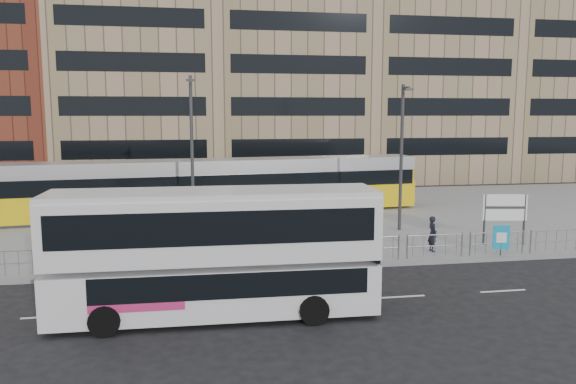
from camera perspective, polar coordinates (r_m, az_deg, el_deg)
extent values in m
plane|color=black|center=(24.07, 3.43, -7.86)|extent=(120.00, 120.00, 0.00)
cube|color=gray|center=(35.55, -0.96, -2.57)|extent=(64.00, 24.00, 0.15)
cube|color=gray|center=(24.09, 3.41, -7.66)|extent=(64.00, 0.25, 0.17)
cube|color=#987C62|center=(56.92, -14.74, 12.15)|extent=(14.00, 16.00, 22.00)
cube|color=#987C62|center=(57.57, -0.36, 13.35)|extent=(14.00, 16.00, 24.00)
cube|color=#987C62|center=(61.29, 12.93, 11.42)|extent=(14.00, 16.00, 21.00)
cube|color=#987C62|center=(67.93, 24.15, 11.42)|extent=(14.00, 16.00, 23.00)
cylinder|color=gray|center=(24.76, 7.72, -4.61)|extent=(32.00, 0.05, 0.05)
cylinder|color=gray|center=(24.87, 7.70, -5.73)|extent=(32.00, 0.04, 0.04)
cube|color=white|center=(20.65, 8.75, -10.62)|extent=(62.00, 0.12, 0.01)
cube|color=silver|center=(18.56, -7.37, -9.54)|extent=(10.41, 2.59, 1.60)
cube|color=silver|center=(18.06, -7.48, -3.54)|extent=(10.41, 2.59, 1.98)
cube|color=silver|center=(17.89, -7.54, -0.28)|extent=(10.41, 2.50, 0.28)
cube|color=black|center=(18.46, -5.91, -8.39)|extent=(8.53, 2.60, 0.80)
cube|color=black|center=(18.03, -7.49, -2.95)|extent=(9.85, 2.62, 1.04)
cube|color=#C12666|center=(18.68, -14.72, -9.78)|extent=(2.87, 2.49, 0.47)
cylinder|color=black|center=(17.90, 2.67, -11.90)|extent=(0.95, 0.30, 0.94)
cylinder|color=black|center=(20.14, 1.31, -9.62)|extent=(0.95, 0.30, 0.94)
cylinder|color=black|center=(17.83, -18.16, -12.37)|extent=(0.95, 0.30, 0.94)
cylinder|color=black|center=(20.08, -17.03, -10.02)|extent=(0.95, 0.30, 0.94)
cube|color=#DEB80C|center=(36.09, -9.78, -0.76)|extent=(30.13, 6.14, 1.71)
cube|color=black|center=(35.94, -9.82, 1.10)|extent=(29.71, 6.14, 0.96)
cube|color=#B5B4BA|center=(35.84, -9.86, 2.54)|extent=(30.11, 5.92, 0.86)
cube|color=#DEB80C|center=(40.15, 11.01, 1.08)|extent=(1.55, 2.54, 2.79)
cylinder|color=#2D2D30|center=(35.98, -9.81, 0.50)|extent=(2.82, 2.82, 3.21)
cube|color=#2D2D30|center=(38.45, 4.68, -1.28)|extent=(3.49, 3.04, 0.54)
cube|color=#2D2D30|center=(36.47, -25.00, -2.50)|extent=(3.49, 3.04, 0.54)
cylinder|color=#2D2D30|center=(29.30, 19.33, -2.64)|extent=(0.11, 0.11, 2.50)
cylinder|color=#2D2D30|center=(30.00, 22.86, -2.58)|extent=(0.11, 0.11, 2.50)
cube|color=white|center=(29.54, 21.17, -1.47)|extent=(2.15, 0.46, 1.30)
cylinder|color=#2D2D30|center=(27.42, 20.80, -5.29)|extent=(0.06, 0.06, 0.74)
cube|color=#0D94BF|center=(27.33, 20.84, -4.34)|extent=(0.73, 0.22, 1.11)
cube|color=white|center=(27.30, 20.88, -4.35)|extent=(0.45, 0.11, 0.46)
imported|color=black|center=(27.16, 14.47, -4.14)|extent=(0.41, 0.61, 1.67)
cylinder|color=#2D2D30|center=(24.23, -23.00, -4.36)|extent=(0.12, 0.12, 3.00)
imported|color=#2D2D30|center=(24.03, -23.14, -1.80)|extent=(0.21, 0.23, 1.00)
cylinder|color=#2D2D30|center=(31.32, -9.72, 3.85)|extent=(0.18, 0.18, 8.46)
cylinder|color=#2D2D30|center=(30.90, -9.90, 11.27)|extent=(0.14, 0.90, 0.14)
cube|color=#2D2D30|center=(30.45, -9.89, 11.14)|extent=(0.45, 0.20, 0.12)
cylinder|color=#2D2D30|center=(31.37, 11.43, 3.37)|extent=(0.18, 0.18, 7.98)
cylinder|color=#2D2D30|center=(30.94, 11.89, 10.32)|extent=(0.14, 0.90, 0.14)
cube|color=#2D2D30|center=(30.52, 12.20, 10.16)|extent=(0.45, 0.20, 0.12)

